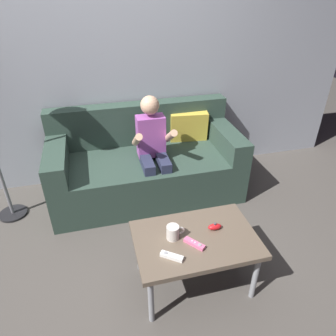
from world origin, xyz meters
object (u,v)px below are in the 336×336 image
object	(u,v)px
game_remote_pink_far_corner	(194,244)
person_seated_on_couch	(153,147)
coffee_table	(195,243)
game_remote_white_near_edge	(172,256)
coffee_mug	(173,232)
couch	(146,164)
nunchuk_red	(215,227)

from	to	relation	value
game_remote_pink_far_corner	person_seated_on_couch	bearing A→B (deg)	91.69
game_remote_pink_far_corner	coffee_table	bearing A→B (deg)	63.38
game_remote_white_near_edge	coffee_mug	xyz separation A→B (m)	(0.05, 0.16, 0.04)
couch	game_remote_white_near_edge	size ratio (longest dim) A/B	12.94
couch	coffee_table	bearing A→B (deg)	-85.33
game_remote_pink_far_corner	couch	bearing A→B (deg)	93.09
coffee_mug	game_remote_pink_far_corner	bearing A→B (deg)	-39.92
couch	nunchuk_red	size ratio (longest dim) A/B	18.91
couch	nunchuk_red	world-z (taller)	couch
game_remote_white_near_edge	coffee_mug	size ratio (longest dim) A/B	1.14
couch	game_remote_white_near_edge	world-z (taller)	couch
couch	person_seated_on_couch	bearing A→B (deg)	-78.91
couch	game_remote_white_near_edge	bearing A→B (deg)	-94.20
nunchuk_red	game_remote_pink_far_corner	distance (m)	0.20
person_seated_on_couch	coffee_mug	bearing A→B (deg)	-94.74
coffee_table	game_remote_white_near_edge	world-z (taller)	game_remote_white_near_edge
game_remote_white_near_edge	game_remote_pink_far_corner	xyz separation A→B (m)	(0.16, 0.06, 0.00)
game_remote_white_near_edge	nunchuk_red	xyz separation A→B (m)	(0.34, 0.17, 0.01)
couch	coffee_mug	distance (m)	1.16
nunchuk_red	coffee_table	bearing A→B (deg)	-162.95
couch	person_seated_on_couch	size ratio (longest dim) A/B	1.74
person_seated_on_couch	game_remote_white_near_edge	bearing A→B (deg)	-96.69
coffee_table	game_remote_pink_far_corner	xyz separation A→B (m)	(-0.03, -0.06, 0.06)
couch	person_seated_on_couch	world-z (taller)	person_seated_on_couch
couch	game_remote_white_near_edge	distance (m)	1.31
couch	nunchuk_red	bearing A→B (deg)	-77.99
couch	game_remote_pink_far_corner	size ratio (longest dim) A/B	13.13
game_remote_pink_far_corner	game_remote_white_near_edge	bearing A→B (deg)	-158.64
couch	nunchuk_red	xyz separation A→B (m)	(0.24, -1.13, 0.15)
coffee_table	nunchuk_red	size ratio (longest dim) A/B	8.50
nunchuk_red	coffee_mug	bearing A→B (deg)	-177.91
person_seated_on_couch	game_remote_white_near_edge	distance (m)	1.13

